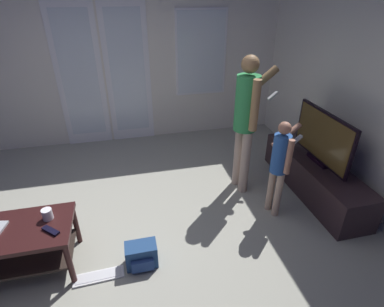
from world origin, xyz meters
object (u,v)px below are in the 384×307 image
object	(u,v)px
flat_screen_tv	(323,138)
tv_remote_black	(51,231)
person_child	(280,161)
coffee_table	(18,241)
backpack	(142,255)
loose_keyboard	(99,276)
tv_stand	(314,177)
person_adult	(247,115)
cup_near_edge	(47,214)

from	to	relation	value
flat_screen_tv	tv_remote_black	world-z (taller)	flat_screen_tv
person_child	tv_remote_black	bearing A→B (deg)	-171.45
coffee_table	tv_remote_black	xyz separation A→B (m)	(0.31, -0.10, 0.14)
backpack	tv_remote_black	xyz separation A→B (m)	(-0.72, 0.09, 0.38)
loose_keyboard	tv_remote_black	size ratio (longest dim) A/B	2.62
backpack	tv_stand	bearing A→B (deg)	17.21
flat_screen_tv	loose_keyboard	distance (m)	2.78
person_child	person_adult	bearing A→B (deg)	108.08
tv_remote_black	flat_screen_tv	bearing A→B (deg)	53.95
tv_stand	tv_remote_black	size ratio (longest dim) A/B	9.99
coffee_table	flat_screen_tv	size ratio (longest dim) A/B	0.93
loose_keyboard	cup_near_edge	distance (m)	0.72
tv_stand	loose_keyboard	xyz separation A→B (m)	(-2.58, -0.74, -0.20)
person_adult	backpack	xyz separation A→B (m)	(-1.35, -0.98, -0.88)
coffee_table	flat_screen_tv	world-z (taller)	flat_screen_tv
person_child	backpack	size ratio (longest dim) A/B	3.90
tv_stand	cup_near_edge	bearing A→B (deg)	-172.06
coffee_table	backpack	world-z (taller)	coffee_table
coffee_table	loose_keyboard	bearing A→B (deg)	-21.00
person_child	loose_keyboard	world-z (taller)	person_child
tv_stand	coffee_table	bearing A→B (deg)	-171.30
person_child	coffee_table	bearing A→B (deg)	-174.64
person_adult	cup_near_edge	world-z (taller)	person_adult
coffee_table	cup_near_edge	world-z (taller)	cup_near_edge
person_adult	loose_keyboard	xyz separation A→B (m)	(-1.74, -1.03, -0.99)
backpack	tv_remote_black	bearing A→B (deg)	172.96
coffee_table	backpack	xyz separation A→B (m)	(1.03, -0.19, -0.23)
person_adult	loose_keyboard	size ratio (longest dim) A/B	3.73
person_adult	backpack	bearing A→B (deg)	-144.06
person_child	cup_near_edge	xyz separation A→B (m)	(-2.29, -0.16, -0.14)
cup_near_edge	flat_screen_tv	bearing A→B (deg)	8.02
tv_stand	backpack	bearing A→B (deg)	-162.79
flat_screen_tv	backpack	size ratio (longest dim) A/B	3.46
coffee_table	flat_screen_tv	distance (m)	3.28
tv_stand	person_child	distance (m)	0.85
backpack	cup_near_edge	world-z (taller)	cup_near_edge
backpack	loose_keyboard	distance (m)	0.41
tv_stand	person_adult	bearing A→B (deg)	160.49
coffee_table	tv_remote_black	bearing A→B (deg)	-17.47
loose_keyboard	tv_remote_black	distance (m)	0.60
coffee_table	tv_remote_black	distance (m)	0.35
flat_screen_tv	loose_keyboard	xyz separation A→B (m)	(-2.58, -0.74, -0.73)
tv_stand	person_adult	xyz separation A→B (m)	(-0.84, 0.30, 0.78)
flat_screen_tv	loose_keyboard	bearing A→B (deg)	-164.00
coffee_table	person_child	world-z (taller)	person_child
tv_stand	cup_near_edge	xyz separation A→B (m)	(-2.95, -0.41, 0.32)
flat_screen_tv	backpack	bearing A→B (deg)	-162.69
flat_screen_tv	tv_stand	bearing A→B (deg)	-65.62
flat_screen_tv	backpack	distance (m)	2.38
loose_keyboard	tv_remote_black	bearing A→B (deg)	155.78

